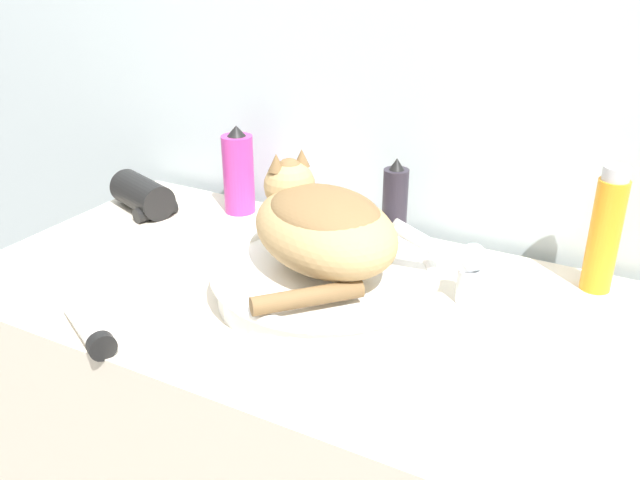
% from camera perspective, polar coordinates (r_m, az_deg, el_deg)
% --- Properties ---
extents(wall_back, '(8.00, 0.05, 2.40)m').
position_cam_1_polar(wall_back, '(1.35, 6.26, 14.14)').
color(wall_back, silver).
rests_on(wall_back, ground_plane).
extents(sink_basin, '(0.37, 0.37, 0.06)m').
position_cam_1_polar(sink_basin, '(1.12, 0.38, -3.28)').
color(sink_basin, white).
rests_on(sink_basin, vanity_counter).
extents(cat, '(0.35, 0.36, 0.16)m').
position_cam_1_polar(cat, '(1.08, 0.10, 1.44)').
color(cat, tan).
rests_on(cat, sink_basin).
extents(faucet, '(0.15, 0.09, 0.14)m').
position_cam_1_polar(faucet, '(1.11, 11.72, -2.13)').
color(faucet, silver).
rests_on(faucet, vanity_counter).
extents(hairspray_can_black, '(0.05, 0.05, 0.17)m').
position_cam_1_polar(hairspray_can_black, '(1.28, 6.32, 2.89)').
color(hairspray_can_black, '#28232D').
rests_on(hairspray_can_black, vanity_counter).
extents(spray_bottle_trigger, '(0.07, 0.07, 0.19)m').
position_cam_1_polar(spray_bottle_trigger, '(1.44, -6.89, 5.67)').
color(spray_bottle_trigger, '#B2338C').
rests_on(spray_bottle_trigger, vanity_counter).
extents(shampoo_bottle_tall, '(0.05, 0.05, 0.22)m').
position_cam_1_polar(shampoo_bottle_tall, '(1.20, 22.88, 0.66)').
color(shampoo_bottle_tall, orange).
rests_on(shampoo_bottle_tall, vanity_counter).
extents(cream_tube, '(0.15, 0.10, 0.04)m').
position_cam_1_polar(cream_tube, '(1.07, -18.93, -6.87)').
color(cream_tube, silver).
rests_on(cream_tube, vanity_counter).
extents(hair_dryer, '(0.18, 0.13, 0.08)m').
position_cam_1_polar(hair_dryer, '(1.50, -14.74, 3.65)').
color(hair_dryer, black).
rests_on(hair_dryer, vanity_counter).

